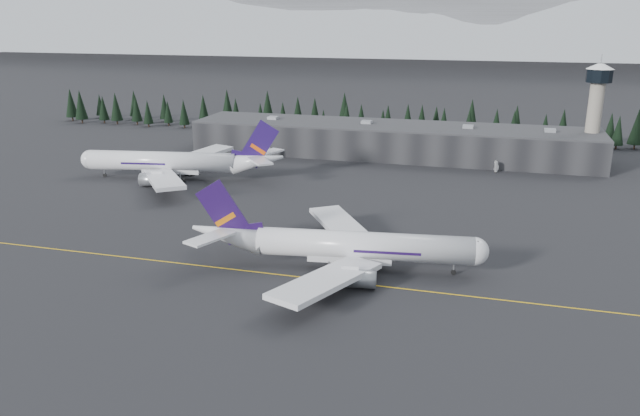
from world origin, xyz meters
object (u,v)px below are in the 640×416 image
(jet_main, at_px, (338,245))
(gse_vehicle_a, at_px, (267,158))
(terminal, at_px, (391,140))
(control_tower, at_px, (596,103))
(gse_vehicle_b, at_px, (496,170))
(jet_parked, at_px, (180,162))

(jet_main, bearing_deg, gse_vehicle_a, 111.07)
(terminal, distance_m, control_tower, 76.98)
(gse_vehicle_a, bearing_deg, gse_vehicle_b, -28.54)
(jet_parked, distance_m, gse_vehicle_a, 41.11)
(terminal, bearing_deg, control_tower, 2.29)
(jet_main, relative_size, jet_parked, 0.93)
(terminal, xyz_separation_m, jet_parked, (-63.49, -57.42, -0.32))
(control_tower, bearing_deg, terminal, -177.71)
(gse_vehicle_b, bearing_deg, jet_main, -38.60)
(terminal, distance_m, gse_vehicle_a, 50.25)
(jet_parked, bearing_deg, gse_vehicle_a, -125.87)
(gse_vehicle_b, bearing_deg, terminal, -133.38)
(gse_vehicle_a, bearing_deg, jet_parked, -147.05)
(jet_main, bearing_deg, terminal, 86.57)
(terminal, relative_size, gse_vehicle_b, 37.33)
(jet_main, relative_size, gse_vehicle_a, 11.53)
(terminal, height_order, gse_vehicle_b, terminal)
(control_tower, bearing_deg, jet_parked, -156.43)
(gse_vehicle_a, bearing_deg, terminal, -5.97)
(jet_parked, xyz_separation_m, gse_vehicle_b, (105.24, 39.79, -5.25))
(jet_parked, bearing_deg, gse_vehicle_b, -168.79)
(jet_parked, bearing_deg, terminal, -147.37)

